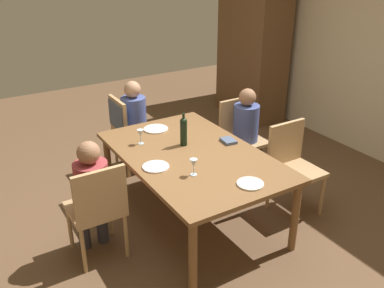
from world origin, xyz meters
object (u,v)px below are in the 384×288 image
Objects in this scene: person_man_guest at (136,118)px; wine_glass_centre at (140,134)px; chair_left_end at (125,124)px; chair_near at (98,206)px; wine_bottle_tall_green at (184,131)px; chair_far_left at (241,133)px; dinner_plate_host at (250,184)px; dinner_plate_guest_left at (156,167)px; armoire_cabinet at (252,48)px; chair_far_right at (292,162)px; person_man_bearded at (247,128)px; wine_glass_near_left at (194,164)px; dining_table at (192,160)px; dinner_plate_guest_right at (156,129)px; person_woman_host at (92,190)px.

wine_glass_centre is (0.87, -0.34, 0.20)m from person_man_guest.
chair_left_end is at bearing -90.00° from person_man_guest.
wine_bottle_tall_green reaches higher than chair_near.
dinner_plate_host is (1.24, -0.87, 0.21)m from chair_far_left.
wine_bottle_tall_green is 1.40× the size of dinner_plate_guest_left.
chair_far_right is at bearing -29.94° from armoire_cabinet.
chair_near is 0.91m from wine_glass_centre.
chair_far_right is at bearing 90.00° from person_man_bearded.
chair_far_left reaches higher than wine_glass_near_left.
dining_table is 0.99m from chair_near.
person_man_guest is (0.00, 0.15, 0.05)m from chair_left_end.
dinner_plate_guest_right is (0.63, -0.05, 0.10)m from person_man_guest.
armoire_cabinet is at bearing 127.38° from dinner_plate_guest_left.
person_man_bearded reaches higher than chair_near.
chair_left_end reaches higher than dinner_plate_guest_left.
chair_far_left is 1.33m from wine_glass_centre.
dinner_plate_guest_left is (0.52, -0.10, -0.10)m from wine_glass_centre.
armoire_cabinet reaches higher than wine_bottle_tall_green.
person_man_guest reaches higher than person_woman_host.
wine_bottle_tall_green is at bearing 0.31° from person_man_guest.
person_woman_host is (-0.11, 0.00, 0.10)m from chair_near.
dinner_plate_host is (0.73, 0.11, 0.08)m from dining_table.
chair_far_right is 1.15m from wine_bottle_tall_green.
wine_bottle_tall_green reaches higher than dinner_plate_host.
person_woman_host is 1.05m from wine_bottle_tall_green.
dining_table is 1.33m from chair_left_end.
wine_glass_near_left is 0.67× the size of dinner_plate_host.
person_man_guest is at bearing 175.31° from dinner_plate_guest_right.
dinner_plate_host and dinner_plate_guest_right have the same top height.
person_man_guest is (0.72, -2.32, -0.46)m from armoire_cabinet.
chair_near is 0.88m from wine_glass_near_left.
chair_left_end is 1.00× the size of chair_far_right.
chair_near is 0.84× the size of person_man_bearded.
dinner_plate_guest_right is (-0.67, 0.95, 0.11)m from person_woman_host.
person_woman_host is (1.30, -0.85, 0.04)m from chair_left_end.
dinner_plate_guest_left is (1.39, -0.29, 0.15)m from chair_left_end.
chair_far_left is at bearing 79.52° from dinner_plate_guest_right.
dinner_plate_guest_left is at bearing -143.22° from wine_glass_near_left.
person_woman_host is at bearing -116.06° from wine_glass_near_left.
chair_far_right is at bearing 90.83° from wine_glass_near_left.
person_woman_host is 4.60× the size of dinner_plate_guest_left.
chair_left_end is 0.65m from dinner_plate_guest_right.
wine_bottle_tall_green is at bearing 6.68° from dinner_plate_guest_right.
dinner_plate_host is at bearing -30.76° from chair_near.
chair_far_right is at bearing 79.02° from dinner_plate_guest_left.
wine_glass_centre is at bearing -145.52° from dining_table.
wine_bottle_tall_green is (-0.21, 0.03, 0.22)m from dining_table.
dining_table is 1.05m from person_man_bearded.
dining_table is 0.43m from dinner_plate_guest_left.
chair_near is 1.25m from dinner_plate_guest_right.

